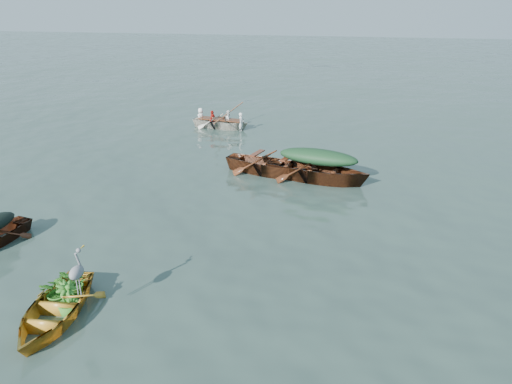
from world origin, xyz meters
TOP-DOWN VIEW (x-y plane):
  - ground at (0.00, 0.00)m, footprint 140.00×140.00m
  - yellow_dinghy at (-2.13, -3.27)m, footprint 1.77×3.37m
  - green_tarp_boat at (2.07, 5.54)m, footprint 5.10×2.47m
  - open_wooden_boat at (0.46, 5.87)m, footprint 4.97×2.69m
  - rowed_boat at (-3.08, 11.80)m, footprint 3.95×1.66m
  - green_tarp_cover at (2.07, 5.54)m, footprint 2.81×1.36m
  - thwart_benches at (0.46, 5.87)m, footprint 2.53×1.49m
  - heron at (-1.59, -3.16)m, footprint 0.33×0.43m
  - dinghy_weeds at (-2.17, -2.72)m, footprint 0.80×0.98m
  - rowers at (-3.08, 11.80)m, footprint 2.79×1.39m
  - oars at (-3.08, 11.80)m, footprint 0.95×2.66m

SIDE VIEW (x-z plane):
  - ground at x=0.00m, z-range 0.00..0.00m
  - yellow_dinghy at x=-2.13m, z-range -0.44..0.44m
  - green_tarp_boat at x=2.07m, z-range -0.59..0.59m
  - open_wooden_boat at x=0.46m, z-range -0.57..0.57m
  - rowed_boat at x=-3.08m, z-range -0.44..0.44m
  - oars at x=-3.08m, z-range 0.44..0.50m
  - thwart_benches at x=0.46m, z-range 0.57..0.61m
  - dinghy_weeds at x=-2.17m, z-range 0.44..1.04m
  - rowers at x=-3.08m, z-range 0.44..1.20m
  - green_tarp_cover at x=2.07m, z-range 0.59..1.11m
  - heron at x=-1.59m, z-range 0.44..1.36m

